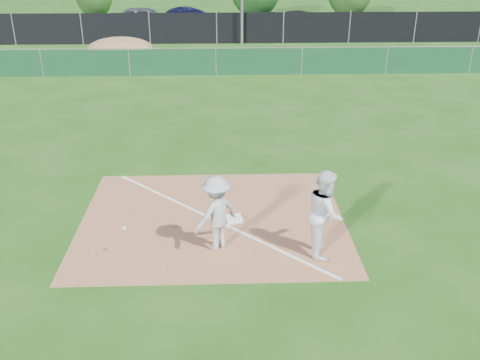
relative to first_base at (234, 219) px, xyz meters
name	(u,v)px	position (x,y,z in m)	size (l,w,h in m)	color
ground	(215,106)	(-0.49, 9.06, -0.06)	(90.00, 90.00, 0.00)	#1B490F
infield_dirt	(213,219)	(-0.49, 0.06, -0.05)	(6.00, 5.00, 0.02)	#99613D
foul_line	(213,219)	(-0.49, 0.06, -0.03)	(0.08, 7.00, 0.01)	white
green_fence	(216,62)	(-0.49, 14.06, 0.54)	(44.00, 0.05, 1.20)	#0E361D
dirt_mound	(120,49)	(-5.49, 17.56, 0.53)	(3.38, 2.60, 1.17)	olive
black_fence	(217,28)	(-0.49, 22.06, 0.84)	(46.00, 0.04, 1.80)	black
parking_lot	(217,30)	(-0.49, 27.06, -0.05)	(46.00, 9.00, 0.01)	black
first_base	(234,219)	(0.00, 0.00, 0.00)	(0.36, 0.36, 0.08)	white
play_at_first	(216,213)	(-0.39, -1.16, 0.77)	(2.44, 1.13, 1.61)	silver
runner	(325,213)	(1.80, -1.38, 0.85)	(0.89, 0.69, 1.82)	white
car_left	(146,19)	(-5.28, 26.48, 0.77)	(1.94, 4.83, 1.65)	#94979B
car_mid	(192,19)	(-2.20, 27.31, 0.69)	(1.56, 4.48, 1.48)	black
car_right	(302,20)	(5.38, 27.44, 0.56)	(1.69, 4.16, 1.21)	black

